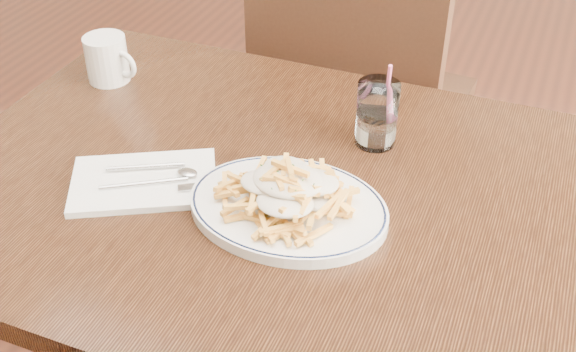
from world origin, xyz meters
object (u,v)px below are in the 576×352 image
at_px(loaded_fries, 288,186).
at_px(coffee_mug, 108,59).
at_px(water_glass, 377,118).
at_px(table, 302,228).
at_px(chair_far, 356,91).
at_px(fries_plate, 288,207).

distance_m(loaded_fries, coffee_mug, 0.54).
relative_size(water_glass, coffee_mug, 1.35).
bearing_deg(table, coffee_mug, 158.07).
height_order(chair_far, water_glass, chair_far).
bearing_deg(table, water_glass, 69.30).
xyz_separation_m(chair_far, coffee_mug, (-0.38, -0.45, 0.23)).
bearing_deg(water_glass, chair_far, 110.11).
bearing_deg(chair_far, coffee_mug, -129.59).
relative_size(table, chair_far, 1.20).
distance_m(fries_plate, water_glass, 0.25).
relative_size(loaded_fries, coffee_mug, 1.75).
xyz_separation_m(table, fries_plate, (-0.00, -0.06, 0.09)).
bearing_deg(table, loaded_fries, -90.63).
distance_m(fries_plate, loaded_fries, 0.04).
xyz_separation_m(loaded_fries, coffee_mug, (-0.48, 0.25, -0.01)).
bearing_deg(coffee_mug, fries_plate, -27.84).
height_order(chair_far, loaded_fries, chair_far).
bearing_deg(fries_plate, chair_far, 98.48).
xyz_separation_m(chair_far, water_glass, (0.17, -0.47, 0.24)).
bearing_deg(chair_far, water_glass, -69.89).
distance_m(water_glass, coffee_mug, 0.55).
relative_size(chair_far, coffee_mug, 8.64).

